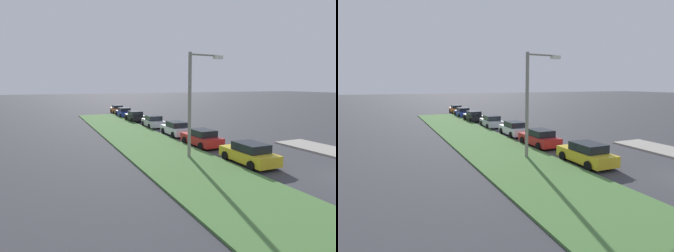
# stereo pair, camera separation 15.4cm
# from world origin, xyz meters

# --- Properties ---
(grass_median) EXTENTS (60.00, 6.00, 0.12)m
(grass_median) POSITION_xyz_m (10.00, 7.80, 0.06)
(grass_median) COLOR #477238
(grass_median) RESTS_ON ground
(parked_car_yellow) EXTENTS (4.30, 2.02, 1.47)m
(parked_car_yellow) POSITION_xyz_m (5.62, 3.70, 0.72)
(parked_car_yellow) COLOR gold
(parked_car_yellow) RESTS_ON ground
(parked_car_red) EXTENTS (4.35, 2.12, 1.47)m
(parked_car_red) POSITION_xyz_m (11.69, 3.77, 0.72)
(parked_car_red) COLOR red
(parked_car_red) RESTS_ON ground
(parked_car_white) EXTENTS (4.35, 2.12, 1.47)m
(parked_car_white) POSITION_xyz_m (17.15, 3.62, 0.72)
(parked_car_white) COLOR silver
(parked_car_white) RESTS_ON ground
(parked_car_silver) EXTENTS (4.39, 2.19, 1.47)m
(parked_car_silver) POSITION_xyz_m (23.42, 3.78, 0.72)
(parked_car_silver) COLOR #B2B5BA
(parked_car_silver) RESTS_ON ground
(parked_car_black) EXTENTS (4.35, 2.12, 1.47)m
(parked_car_black) POSITION_xyz_m (29.79, 4.15, 0.72)
(parked_car_black) COLOR black
(parked_car_black) RESTS_ON ground
(parked_car_blue) EXTENTS (4.31, 2.04, 1.47)m
(parked_car_blue) POSITION_xyz_m (36.10, 4.06, 0.72)
(parked_car_blue) COLOR #23389E
(parked_car_blue) RESTS_ON ground
(parked_car_orange) EXTENTS (4.39, 2.19, 1.47)m
(parked_car_orange) POSITION_xyz_m (42.14, 3.71, 0.72)
(parked_car_orange) COLOR orange
(parked_car_orange) RESTS_ON ground
(streetlight) EXTENTS (0.51, 2.88, 7.50)m
(streetlight) POSITION_xyz_m (8.64, 6.28, 4.39)
(streetlight) COLOR gray
(streetlight) RESTS_ON ground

